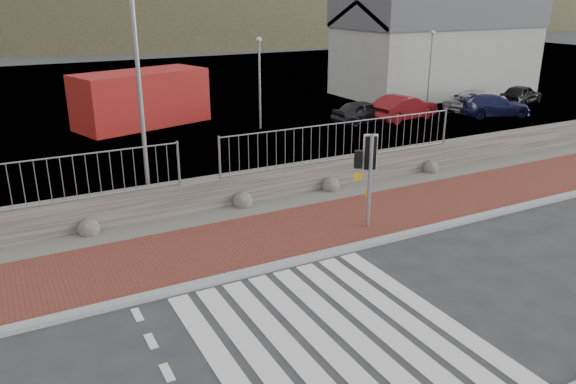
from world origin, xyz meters
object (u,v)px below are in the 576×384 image
traffic_signal_far (369,162)px  streetlight (142,68)px  car_a (364,112)px  car_c (494,105)px  shipping_container (141,99)px  car_d (477,101)px  car_b (404,108)px  car_e (521,95)px

traffic_signal_far → streetlight: streetlight is taller
car_a → car_c: size_ratio=0.85×
car_c → shipping_container: bearing=87.1°
streetlight → car_d: streetlight is taller
streetlight → car_b: streetlight is taller
shipping_container → streetlight: bearing=-119.8°
car_e → car_b: bearing=75.8°
traffic_signal_far → shipping_container: size_ratio=0.42×
traffic_signal_far → car_b: bearing=-108.1°
car_d → shipping_container: bearing=55.7°
car_d → car_a: bearing=68.1°
streetlight → car_b: (14.18, 6.16, -3.40)m
car_e → streetlight: bearing=90.0°
car_d → car_c: bearing=157.8°
car_b → car_d: 4.77m
car_b → car_e: (8.55, 0.21, -0.07)m
car_a → streetlight: bearing=117.2°
streetlight → car_e: bearing=13.0°
shipping_container → car_c: bearing=-38.1°
car_c → car_b: bearing=91.6°
shipping_container → car_d: size_ratio=1.45×
streetlight → car_c: bearing=11.5°
car_a → car_e: car_e is taller
car_a → car_b: size_ratio=0.85×
car_b → car_d: (4.76, -0.18, -0.04)m
streetlight → shipping_container: (2.53, 11.08, -2.75)m
car_e → traffic_signal_far: bearing=104.5°
streetlight → car_b: bearing=20.8°
car_c → car_a: bearing=93.3°
car_b → streetlight: bearing=103.3°
car_c → car_d: car_d is taller
car_d → streetlight: bearing=90.5°
shipping_container → car_e: shipping_container is taller
car_a → shipping_container: bearing=63.3°
car_a → car_d: 6.89m
car_b → car_c: bearing=-117.0°
car_b → car_c: size_ratio=1.00×
shipping_container → car_b: size_ratio=1.61×
car_e → car_a: bearing=73.3°
traffic_signal_far → car_e: (18.17, 10.58, -1.31)m
shipping_container → traffic_signal_far: bearing=-99.4°
car_e → car_d: bearing=80.2°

